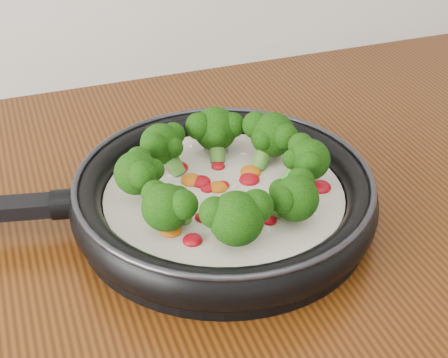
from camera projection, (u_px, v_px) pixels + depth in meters
name	position (u px, v px, depth m)	size (l,w,h in m)	color
skillet	(222.00, 193.00, 0.69)	(0.52, 0.37, 0.09)	black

